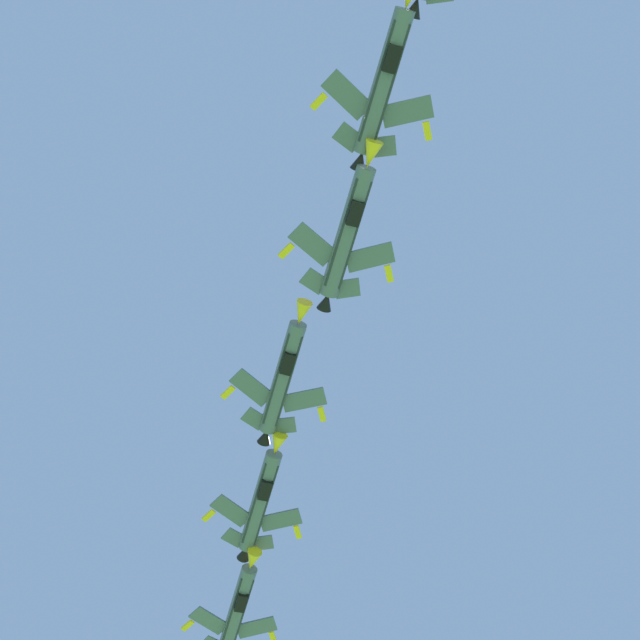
% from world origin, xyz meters
% --- Properties ---
extents(fighter_jet_left_wing, '(12.83, 12.40, 4.35)m').
position_xyz_m(fighter_jet_left_wing, '(1.55, 16.34, 79.67)').
color(fighter_jet_left_wing, '#4C5666').
extents(fighter_jet_right_wing, '(12.82, 12.40, 4.38)m').
position_xyz_m(fighter_jet_right_wing, '(-7.65, 25.39, 78.53)').
color(fighter_jet_right_wing, '#4C5666').
extents(fighter_jet_left_outer, '(12.83, 12.40, 4.34)m').
position_xyz_m(fighter_jet_left_outer, '(-21.17, 35.42, 81.04)').
color(fighter_jet_left_outer, '#4C5666').
extents(fighter_jet_right_outer, '(12.83, 12.40, 4.37)m').
position_xyz_m(fighter_jet_right_outer, '(-30.93, 45.96, 80.63)').
color(fighter_jet_right_outer, '#4C5666').
extents(fighter_jet_trail_slot, '(12.82, 12.40, 4.38)m').
position_xyz_m(fighter_jet_trail_slot, '(-40.55, 55.74, 79.38)').
color(fighter_jet_trail_slot, '#4C5666').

